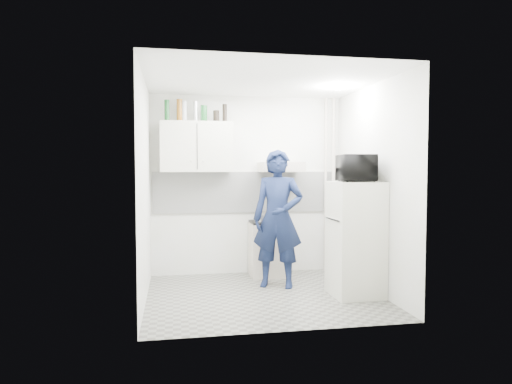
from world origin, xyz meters
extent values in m
plane|color=slate|center=(0.00, 0.00, 0.00)|extent=(2.80, 2.80, 0.00)
plane|color=white|center=(0.00, 0.00, 2.60)|extent=(2.80, 2.80, 0.00)
plane|color=beige|center=(0.00, 1.25, 1.30)|extent=(2.80, 0.00, 2.80)
plane|color=beige|center=(-1.40, 0.00, 1.30)|extent=(0.00, 2.60, 2.60)
plane|color=beige|center=(1.40, 0.00, 1.30)|extent=(0.00, 2.60, 2.60)
imported|color=#101A38|center=(0.26, 0.39, 0.90)|extent=(0.77, 0.64, 1.79)
cube|color=beige|center=(0.24, 1.00, 0.38)|extent=(0.48, 0.48, 0.76)
cube|color=beige|center=(1.10, -0.19, 0.70)|extent=(0.59, 0.59, 1.39)
cube|color=black|center=(0.24, 1.00, 0.78)|extent=(0.46, 0.46, 0.03)
cylinder|color=silver|center=(0.16, 0.99, 0.84)|extent=(0.16, 0.16, 0.09)
imported|color=black|center=(1.10, -0.19, 1.55)|extent=(0.64, 0.48, 0.32)
cylinder|color=#144C1E|center=(-1.15, 1.07, 2.35)|extent=(0.07, 0.07, 0.29)
cylinder|color=brown|center=(-0.98, 1.07, 2.35)|extent=(0.08, 0.08, 0.31)
cylinder|color=#B2B7BC|center=(-0.92, 1.07, 2.34)|extent=(0.07, 0.07, 0.28)
cylinder|color=silver|center=(-0.76, 1.07, 2.34)|extent=(0.06, 0.06, 0.28)
cylinder|color=#144C1E|center=(-0.64, 1.07, 2.31)|extent=(0.09, 0.09, 0.23)
cylinder|color=black|center=(-0.47, 1.07, 2.28)|extent=(0.09, 0.09, 0.16)
cylinder|color=black|center=(-0.35, 1.07, 2.33)|extent=(0.06, 0.06, 0.25)
cube|color=beige|center=(-0.75, 1.07, 1.85)|extent=(1.00, 0.35, 0.70)
cube|color=beige|center=(0.45, 1.00, 1.57)|extent=(0.60, 0.50, 0.14)
cube|color=white|center=(0.00, 1.24, 1.20)|extent=(2.74, 0.03, 0.60)
cylinder|color=beige|center=(1.30, 1.17, 1.30)|extent=(0.05, 0.05, 2.60)
cylinder|color=beige|center=(1.18, 1.17, 1.30)|extent=(0.04, 0.04, 2.60)
cylinder|color=white|center=(1.00, 0.20, 2.57)|extent=(0.10, 0.10, 0.02)
camera|label=1|loc=(-1.07, -5.39, 1.55)|focal=32.00mm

